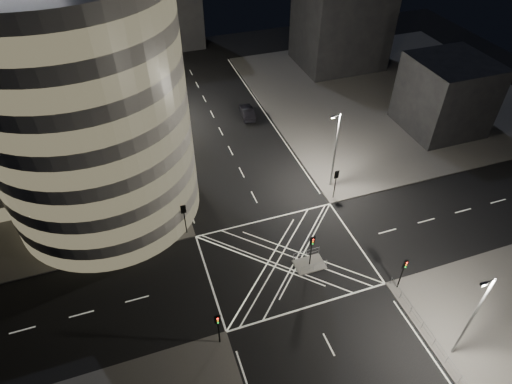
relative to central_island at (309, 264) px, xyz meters
name	(u,v)px	position (x,y,z in m)	size (l,w,h in m)	color
ground	(285,259)	(-2.00, 1.50, -0.07)	(120.00, 120.00, 0.00)	black
sidewalk_far_left	(3,163)	(-31.00, 28.50, 0.00)	(42.00, 42.00, 0.15)	#5A5754
sidewalk_far_right	(388,93)	(27.00, 28.50, 0.00)	(42.00, 42.00, 0.15)	#5A5754
central_island	(309,264)	(0.00, 0.00, 0.00)	(3.00, 2.00, 0.15)	slate
office_tower_curved	(35,95)	(-22.74, 20.24, 12.58)	(30.00, 29.00, 27.20)	gray
office_block_rear	(36,31)	(-24.00, 43.50, 11.07)	(24.00, 16.00, 22.00)	gray
building_right_far	(341,21)	(24.00, 41.50, 7.58)	(14.00, 12.00, 15.00)	black
building_right_near	(446,95)	(28.00, 17.50, 5.08)	(10.00, 10.00, 10.00)	black
tree_a	(162,192)	(-12.50, 10.50, 4.59)	(4.42, 4.42, 7.06)	black
tree_b	(152,156)	(-12.50, 16.50, 5.00)	(4.93, 4.93, 7.77)	black
tree_c	(146,132)	(-12.50, 22.50, 4.46)	(3.67, 3.67, 6.51)	black
tree_d	(139,105)	(-12.50, 28.50, 5.02)	(4.32, 4.32, 7.45)	black
tree_e	(135,92)	(-12.50, 34.50, 4.02)	(3.94, 3.94, 6.22)	black
traffic_signal_fl	(184,214)	(-10.80, 8.30, 2.84)	(0.55, 0.22, 4.00)	black
traffic_signal_nl	(218,324)	(-10.80, -5.30, 2.84)	(0.55, 0.22, 4.00)	black
traffic_signal_fr	(336,179)	(6.80, 8.30, 2.84)	(0.55, 0.22, 4.00)	black
traffic_signal_nr	(404,269)	(6.80, -5.30, 2.84)	(0.55, 0.22, 4.00)	black
traffic_signal_island	(312,246)	(0.00, 0.00, 2.84)	(0.55, 0.22, 4.00)	black
street_lamp_left_near	(166,166)	(-11.44, 13.50, 5.47)	(1.25, 0.25, 10.00)	slate
street_lamp_left_far	(143,91)	(-11.44, 31.50, 5.47)	(1.25, 0.25, 10.00)	slate
street_lamp_right_far	(335,149)	(7.44, 10.50, 5.47)	(1.25, 0.25, 10.00)	slate
street_lamp_right_near	(473,316)	(7.44, -12.50, 5.47)	(1.25, 0.25, 10.00)	slate
railing_near_right	(428,333)	(6.30, -10.65, 0.62)	(0.06, 11.70, 1.10)	slate
railing_island_south	(314,267)	(0.00, -0.90, 0.62)	(2.80, 0.06, 1.10)	slate
railing_island_north	(306,254)	(0.00, 0.90, 0.62)	(2.80, 0.06, 1.10)	slate
sedan	(247,112)	(2.82, 29.08, 0.73)	(1.71, 4.89, 1.61)	black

